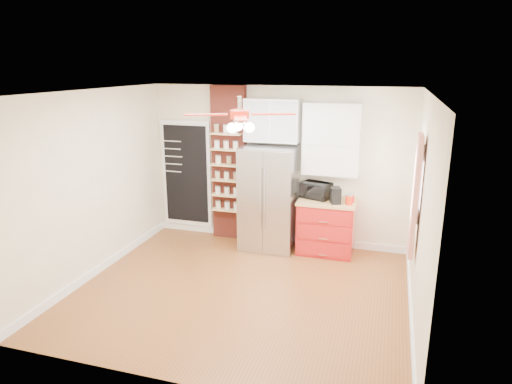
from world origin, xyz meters
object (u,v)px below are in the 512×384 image
(toaster_oven, at_px, (316,190))
(pantry_jar_oats, at_px, (218,160))
(ceiling_fan, at_px, (240,115))
(coffee_maker, at_px, (335,195))
(canister_left, at_px, (349,200))
(red_cabinet, at_px, (326,227))
(fridge, at_px, (269,198))

(toaster_oven, xyz_separation_m, pantry_jar_oats, (-1.71, 0.01, 0.41))
(toaster_oven, bearing_deg, pantry_jar_oats, -161.84)
(ceiling_fan, relative_size, coffee_maker, 5.46)
(canister_left, bearing_deg, red_cabinet, 161.36)
(toaster_oven, height_order, pantry_jar_oats, pantry_jar_oats)
(ceiling_fan, bearing_deg, red_cabinet, 61.29)
(canister_left, bearing_deg, pantry_jar_oats, 174.36)
(red_cabinet, bearing_deg, toaster_oven, 154.96)
(fridge, distance_m, pantry_jar_oats, 1.12)
(red_cabinet, distance_m, ceiling_fan, 2.75)
(red_cabinet, bearing_deg, pantry_jar_oats, 176.86)
(toaster_oven, height_order, coffee_maker, toaster_oven)
(ceiling_fan, distance_m, canister_left, 2.48)
(ceiling_fan, height_order, pantry_jar_oats, ceiling_fan)
(toaster_oven, distance_m, canister_left, 0.60)
(red_cabinet, xyz_separation_m, ceiling_fan, (-0.92, -1.68, 1.97))
(fridge, relative_size, toaster_oven, 3.71)
(fridge, relative_size, ceiling_fan, 1.25)
(canister_left, bearing_deg, coffee_maker, 176.65)
(canister_left, relative_size, pantry_jar_oats, 1.08)
(fridge, relative_size, red_cabinet, 1.86)
(canister_left, height_order, pantry_jar_oats, pantry_jar_oats)
(toaster_oven, xyz_separation_m, canister_left, (0.56, -0.22, -0.06))
(red_cabinet, distance_m, coffee_maker, 0.60)
(red_cabinet, xyz_separation_m, pantry_jar_oats, (-1.92, 0.11, 0.99))
(ceiling_fan, xyz_separation_m, canister_left, (1.27, 1.56, -1.45))
(red_cabinet, height_order, canister_left, canister_left)
(ceiling_fan, relative_size, canister_left, 9.36)
(red_cabinet, height_order, ceiling_fan, ceiling_fan)
(ceiling_fan, xyz_separation_m, pantry_jar_oats, (-1.00, 1.79, -0.98))
(red_cabinet, relative_size, canister_left, 6.28)
(coffee_maker, xyz_separation_m, pantry_jar_oats, (-2.06, 0.21, 0.41))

